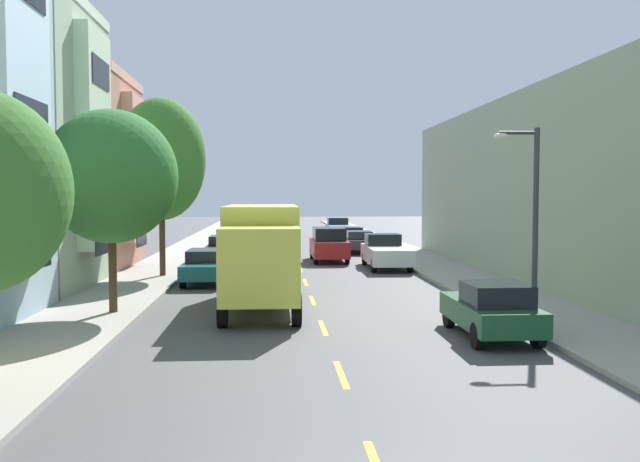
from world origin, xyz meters
TOP-DOWN VIEW (x-y plane):
  - ground_plane at (0.00, 30.00)m, footprint 160.00×160.00m
  - sidewalk_left at (-7.10, 28.00)m, footprint 3.20×120.00m
  - sidewalk_right at (7.10, 28.00)m, footprint 3.20×120.00m
  - lane_centerline_dashes at (0.00, 24.50)m, footprint 0.14×47.20m
  - townhouse_fourth_terracotta at (-14.14, 28.18)m, footprint 11.71×7.62m
  - apartment_block_opposite at (13.70, 20.00)m, footprint 10.00×36.00m
  - street_tree_second at (-6.40, 14.31)m, footprint 4.08×4.08m
  - street_tree_third at (-6.40, 23.90)m, footprint 3.97×3.97m
  - street_lamp at (5.92, 11.82)m, footprint 1.35×0.28m
  - delivery_box_truck at (-1.80, 15.63)m, footprint 2.42×7.99m
  - parked_sedan_orange at (4.30, 42.35)m, footprint 1.92×4.55m
  - parked_sedan_charcoal at (4.25, 36.86)m, footprint 1.89×4.54m
  - parked_sedan_teal at (-4.26, 22.17)m, footprint 1.86×4.52m
  - parked_sedan_black at (-4.21, 32.06)m, footprint 1.81×4.50m
  - parked_wagon_champagne at (-4.33, 51.22)m, footprint 1.95×4.75m
  - parked_pickup_white at (4.43, 27.43)m, footprint 2.07×5.33m
  - parked_hatchback_forest at (4.36, 10.34)m, footprint 1.75×4.00m
  - parked_suv_silver at (-4.21, 43.73)m, footprint 2.08×4.85m
  - parked_pickup_sky at (4.49, 52.36)m, footprint 2.04×5.32m
  - moving_red_sedan at (1.80, 31.15)m, footprint 1.95×4.80m

SIDE VIEW (x-z plane):
  - ground_plane at x=0.00m, z-range 0.00..0.00m
  - lane_centerline_dashes at x=0.00m, z-range 0.00..0.01m
  - sidewalk_left at x=-7.10m, z-range 0.00..0.14m
  - sidewalk_right at x=7.10m, z-range 0.00..0.14m
  - parked_sedan_orange at x=4.30m, z-range 0.03..1.46m
  - parked_sedan_charcoal at x=4.25m, z-range 0.03..1.46m
  - parked_sedan_teal at x=-4.26m, z-range 0.03..1.46m
  - parked_sedan_black at x=-4.21m, z-range 0.03..1.46m
  - parked_hatchback_forest at x=4.36m, z-range 0.01..1.51m
  - parked_wagon_champagne at x=-4.33m, z-range 0.05..1.55m
  - parked_pickup_white at x=4.43m, z-range -0.04..1.69m
  - parked_pickup_sky at x=4.49m, z-range -0.04..1.69m
  - parked_suv_silver at x=-4.21m, z-range 0.02..1.95m
  - moving_red_sedan at x=1.80m, z-range 0.02..1.95m
  - delivery_box_truck at x=-1.80m, z-range 0.23..3.65m
  - street_lamp at x=5.92m, z-range 0.65..6.22m
  - apartment_block_opposite at x=13.70m, z-range 0.00..8.11m
  - street_tree_second at x=-6.40m, z-range 1.21..7.50m
  - townhouse_fourth_terracotta at x=-14.14m, z-range -0.20..9.70m
  - street_tree_third at x=-6.40m, z-range 1.39..9.42m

